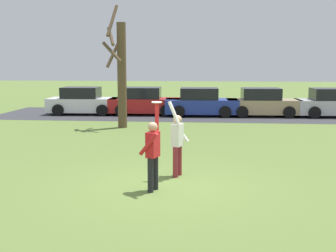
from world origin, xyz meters
name	(u,v)px	position (x,y,z in m)	size (l,w,h in m)	color
ground_plane	(165,186)	(0.00, 0.00, 0.00)	(120.00, 120.00, 0.00)	olive
person_catcher	(153,150)	(-0.24, -0.45, 0.98)	(0.48, 0.59, 2.08)	black
person_defender	(177,140)	(0.23, 0.95, 0.98)	(0.56, 0.63, 2.04)	maroon
frisbee_disc	(157,102)	(-0.17, -0.24, 2.09)	(0.25, 0.25, 0.02)	white
parked_car_white	(83,102)	(-6.38, 14.47, 0.73)	(4.17, 2.17, 1.59)	white
parked_car_red	(144,102)	(-2.77, 14.61, 0.73)	(4.17, 2.17, 1.59)	red
parked_car_blue	(201,103)	(0.53, 14.35, 0.73)	(4.17, 2.17, 1.59)	#233893
parked_car_tan	(263,103)	(4.00, 14.53, 0.73)	(4.17, 2.17, 1.59)	tan
parked_car_silver	(333,104)	(7.88, 14.65, 0.73)	(4.17, 2.17, 1.59)	#BCBCC1
parking_strip	(204,115)	(0.68, 14.72, 0.00)	(23.89, 6.40, 0.01)	#38383D
bare_tree_tall	(121,71)	(-3.06, 9.47, 2.63)	(1.09, 1.64, 5.66)	brown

